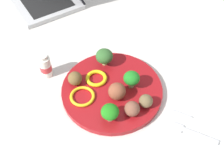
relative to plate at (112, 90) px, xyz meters
The scene contains 15 objects.
ground_plane 0.01m from the plate, ahead, with size 4.00×4.00×0.00m, color silver.
plate is the anchor object (origin of this frame).
broccoli_floret_front_left 0.10m from the plate, 53.15° to the right, with size 0.05×0.05×0.05m.
broccoli_floret_far_rim 0.07m from the plate, 147.07° to the right, with size 0.04×0.04×0.05m.
broccoli_floret_mid_left 0.10m from the plate, 110.54° to the left, with size 0.05×0.05×0.05m.
meatball_mid_right 0.11m from the plate, behind, with size 0.04×0.04×0.04m, color brown.
meatball_mid_left 0.04m from the plate, 138.73° to the left, with size 0.05×0.05×0.05m, color brown.
meatball_front_left 0.11m from the plate, 12.38° to the left, with size 0.04×0.04×0.04m, color brown.
meatball_back_right 0.10m from the plate, 145.75° to the left, with size 0.04×0.04×0.04m, color brown.
pepper_ring_center 0.06m from the plate, 13.02° to the right, with size 0.06×0.06×0.01m, color yellow.
pepper_ring_back_left 0.09m from the plate, 44.17° to the left, with size 0.07×0.07×0.01m, color yellow.
napkin 0.24m from the plate, behind, with size 0.17×0.12×0.01m, color white.
fork 0.24m from the plate, 169.67° to the left, with size 0.12×0.02×0.01m.
knife 0.23m from the plate, behind, with size 0.15×0.02×0.01m.
yogurt_bottle 0.20m from the plate, ahead, with size 0.03×0.03×0.08m.
Camera 1 is at (-0.20, 0.45, 0.64)m, focal length 46.39 mm.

